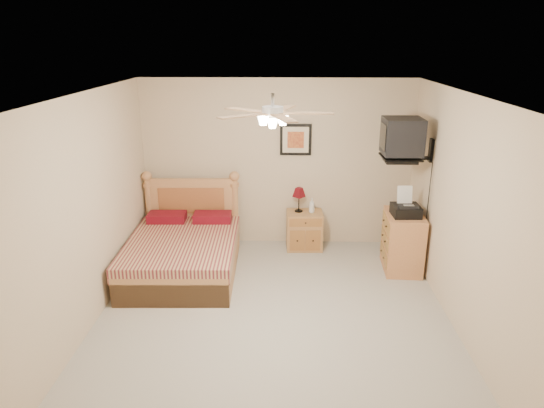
% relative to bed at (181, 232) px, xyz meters
% --- Properties ---
extents(floor, '(4.50, 4.50, 0.00)m').
position_rel_bed_xyz_m(floor, '(1.24, -1.12, -0.59)').
color(floor, '#A19C91').
rests_on(floor, ground).
extents(ceiling, '(4.00, 4.50, 0.04)m').
position_rel_bed_xyz_m(ceiling, '(1.24, -1.12, 1.91)').
color(ceiling, white).
rests_on(ceiling, ground).
extents(wall_back, '(4.00, 0.04, 2.50)m').
position_rel_bed_xyz_m(wall_back, '(1.24, 1.13, 0.66)').
color(wall_back, '#CBB495').
rests_on(wall_back, ground).
extents(wall_front, '(4.00, 0.04, 2.50)m').
position_rel_bed_xyz_m(wall_front, '(1.24, -3.37, 0.66)').
color(wall_front, '#CBB495').
rests_on(wall_front, ground).
extents(wall_left, '(0.04, 4.50, 2.50)m').
position_rel_bed_xyz_m(wall_left, '(-0.76, -1.12, 0.66)').
color(wall_left, '#CBB495').
rests_on(wall_left, ground).
extents(wall_right, '(0.04, 4.50, 2.50)m').
position_rel_bed_xyz_m(wall_right, '(3.24, -1.12, 0.66)').
color(wall_right, '#CBB495').
rests_on(wall_right, ground).
extents(bed, '(1.44, 1.87, 1.19)m').
position_rel_bed_xyz_m(bed, '(0.00, 0.00, 0.00)').
color(bed, tan).
rests_on(bed, ground).
extents(nightstand, '(0.54, 0.41, 0.57)m').
position_rel_bed_xyz_m(nightstand, '(1.66, 0.88, -0.31)').
color(nightstand, '#A46B46').
rests_on(nightstand, ground).
extents(table_lamp, '(0.21, 0.21, 0.37)m').
position_rel_bed_xyz_m(table_lamp, '(1.57, 0.92, 0.16)').
color(table_lamp, '#600A12').
rests_on(table_lamp, nightstand).
extents(lotion_bottle, '(0.09, 0.09, 0.22)m').
position_rel_bed_xyz_m(lotion_bottle, '(1.77, 0.88, 0.09)').
color(lotion_bottle, silver).
rests_on(lotion_bottle, nightstand).
extents(framed_picture, '(0.46, 0.04, 0.46)m').
position_rel_bed_xyz_m(framed_picture, '(1.51, 1.11, 1.03)').
color(framed_picture, black).
rests_on(framed_picture, wall_back).
extents(dresser, '(0.51, 0.71, 0.81)m').
position_rel_bed_xyz_m(dresser, '(2.97, 0.22, -0.19)').
color(dresser, '#B87141').
rests_on(dresser, ground).
extents(fax_machine, '(0.37, 0.39, 0.38)m').
position_rel_bed_xyz_m(fax_machine, '(2.96, 0.15, 0.40)').
color(fax_machine, black).
rests_on(fax_machine, dresser).
extents(magazine_lower, '(0.25, 0.31, 0.03)m').
position_rel_bed_xyz_m(magazine_lower, '(2.99, 0.45, 0.23)').
color(magazine_lower, '#BBB196').
rests_on(magazine_lower, dresser).
extents(magazine_upper, '(0.21, 0.27, 0.02)m').
position_rel_bed_xyz_m(magazine_upper, '(3.02, 0.48, 0.25)').
color(magazine_upper, gray).
rests_on(magazine_upper, magazine_lower).
extents(wall_tv, '(0.56, 0.46, 0.58)m').
position_rel_bed_xyz_m(wall_tv, '(2.99, 0.22, 1.22)').
color(wall_tv, black).
rests_on(wall_tv, wall_right).
extents(ceiling_fan, '(1.14, 1.14, 0.28)m').
position_rel_bed_xyz_m(ceiling_fan, '(1.24, -1.32, 1.77)').
color(ceiling_fan, silver).
rests_on(ceiling_fan, ceiling).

